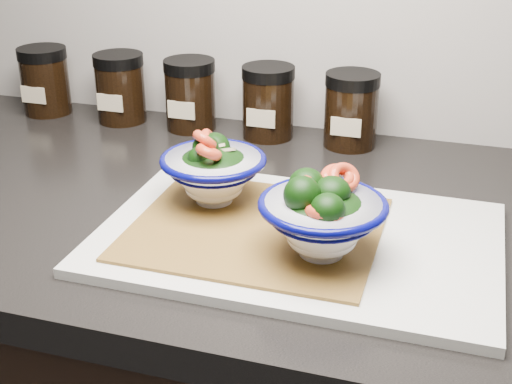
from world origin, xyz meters
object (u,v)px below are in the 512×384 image
(spice_jar_e, at_px, (351,110))
(spice_jar_a, at_px, (45,80))
(bowl_right, at_px, (322,217))
(spice_jar_d, at_px, (268,102))
(bowl_left, at_px, (213,170))
(spice_jar_c, at_px, (190,94))
(cutting_board, at_px, (298,238))
(spice_jar_b, at_px, (120,88))

(spice_jar_e, bearing_deg, spice_jar_a, 180.00)
(bowl_right, bearing_deg, spice_jar_d, 114.52)
(bowl_left, xyz_separation_m, spice_jar_e, (0.12, 0.28, 0.00))
(spice_jar_c, bearing_deg, spice_jar_e, 0.00)
(bowl_left, bearing_deg, cutting_board, -21.29)
(bowl_left, distance_m, spice_jar_c, 0.31)
(spice_jar_b, height_order, spice_jar_e, same)
(spice_jar_a, xyz_separation_m, spice_jar_b, (0.14, 0.00, 0.00))
(cutting_board, height_order, spice_jar_c, spice_jar_c)
(spice_jar_b, bearing_deg, spice_jar_e, 0.00)
(spice_jar_b, relative_size, spice_jar_e, 1.00)
(spice_jar_b, distance_m, spice_jar_e, 0.38)
(bowl_right, xyz_separation_m, spice_jar_a, (-0.56, 0.36, -0.00))
(bowl_left, distance_m, spice_jar_b, 0.38)
(bowl_left, height_order, spice_jar_c, bowl_left)
(bowl_right, bearing_deg, cutting_board, 130.15)
(bowl_left, bearing_deg, spice_jar_c, 117.19)
(spice_jar_b, xyz_separation_m, spice_jar_c, (0.12, 0.00, 0.00))
(cutting_board, relative_size, spice_jar_e, 3.98)
(spice_jar_a, height_order, spice_jar_c, same)
(spice_jar_d, bearing_deg, spice_jar_e, 0.00)
(spice_jar_a, bearing_deg, cutting_board, -31.43)
(spice_jar_b, relative_size, spice_jar_c, 1.00)
(spice_jar_b, bearing_deg, bowl_left, -46.04)
(spice_jar_c, distance_m, spice_jar_d, 0.13)
(cutting_board, height_order, spice_jar_b, spice_jar_b)
(cutting_board, distance_m, spice_jar_c, 0.42)
(bowl_left, distance_m, spice_jar_e, 0.30)
(cutting_board, xyz_separation_m, bowl_right, (0.04, -0.04, 0.05))
(bowl_left, bearing_deg, spice_jar_a, 145.94)
(spice_jar_a, bearing_deg, spice_jar_e, 0.00)
(spice_jar_a, relative_size, spice_jar_c, 1.00)
(spice_jar_d, height_order, spice_jar_e, same)
(spice_jar_c, bearing_deg, bowl_left, -62.81)
(bowl_right, relative_size, spice_jar_b, 1.21)
(cutting_board, relative_size, spice_jar_b, 3.98)
(bowl_right, bearing_deg, spice_jar_e, 95.61)
(bowl_left, xyz_separation_m, bowl_right, (0.15, -0.09, 0.00))
(spice_jar_d, xyz_separation_m, spice_jar_e, (0.13, 0.00, 0.00))
(cutting_board, height_order, spice_jar_a, spice_jar_a)
(spice_jar_b, height_order, spice_jar_c, same)
(bowl_left, height_order, spice_jar_a, bowl_left)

